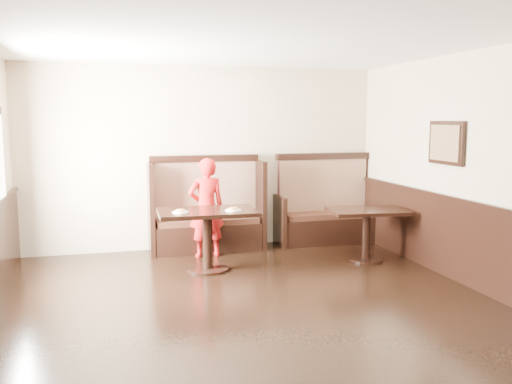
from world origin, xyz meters
name	(u,v)px	position (x,y,z in m)	size (l,w,h in m)	color
ground	(267,328)	(0.00, 0.00, 0.00)	(7.00, 7.00, 0.00)	black
room_shell	(230,256)	(-0.30, 0.28, 0.67)	(7.00, 7.00, 7.00)	#CCB093
booth_main	(207,216)	(0.00, 3.30, 0.53)	(1.75, 0.72, 1.45)	black
booth_neighbor	(325,213)	(1.95, 3.29, 0.48)	(1.65, 0.72, 1.45)	black
table_main	(207,224)	(-0.19, 2.15, 0.62)	(1.29, 0.83, 0.81)	black
table_neighbor	(367,222)	(2.08, 2.07, 0.55)	(1.12, 0.80, 0.74)	black
child	(206,208)	(-0.07, 2.87, 0.72)	(0.53, 0.35, 1.45)	#B71413
pizza_plate_left	(180,211)	(-0.55, 2.05, 0.83)	(0.21, 0.21, 0.04)	white
pizza_plate_right	(233,210)	(0.13, 2.01, 0.83)	(0.22, 0.22, 0.04)	white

